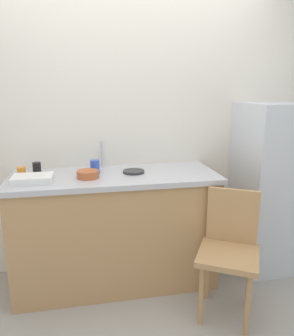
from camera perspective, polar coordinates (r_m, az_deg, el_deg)
ground_plane at (r=2.40m, az=0.12°, el=-27.17°), size 8.00×8.00×0.00m
back_wall at (r=2.81m, az=-3.84°, el=7.65°), size 4.80×0.10×2.54m
cabinet_base at (r=2.69m, az=-5.55°, el=-11.12°), size 1.57×0.60×0.89m
countertop at (r=2.52m, az=-5.80°, el=-1.53°), size 1.61×0.64×0.04m
faucet at (r=2.73m, az=-8.02°, el=2.42°), size 0.02×0.02×0.22m
refrigerator at (r=3.04m, az=21.19°, el=-3.21°), size 0.56×0.56×1.46m
chair at (r=2.38m, az=14.44°, el=-13.56°), size 0.55×0.55×0.89m
dish_tray at (r=2.43m, az=-19.70°, el=-1.84°), size 0.28×0.20×0.05m
terracotta_bowl at (r=2.44m, az=-10.49°, el=-1.10°), size 0.16×0.16×0.06m
hotplate at (r=2.55m, az=-2.40°, el=-0.64°), size 0.17×0.17×0.02m
cup_blue at (r=2.56m, az=-9.25°, el=0.26°), size 0.07×0.07×0.11m
cup_black at (r=2.63m, az=-19.00°, el=-0.08°), size 0.06×0.06×0.10m
cup_orange at (r=2.61m, az=-21.43°, el=-0.64°), size 0.06×0.06×0.08m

